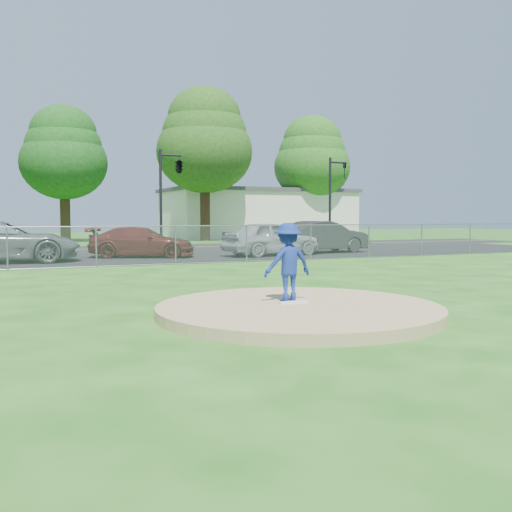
{
  "coord_description": "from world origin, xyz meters",
  "views": [
    {
      "loc": [
        -5.07,
        -9.47,
        1.88
      ],
      "look_at": [
        0.0,
        2.0,
        1.0
      ],
      "focal_mm": 40.0,
      "sensor_mm": 36.0,
      "label": 1
    }
  ],
  "objects_px": {
    "tree_center": "(64,152)",
    "pitcher": "(288,262)",
    "commercial_building": "(257,213)",
    "parked_car_pearl": "(271,238)",
    "parked_car_charcoal": "(323,237)",
    "parked_car_gray": "(2,242)",
    "traffic_signal_center": "(177,168)",
    "parked_car_darkred": "(142,242)",
    "traffic_signal_right": "(333,193)",
    "tree_far_right": "(312,157)",
    "tree_right": "(205,140)"
  },
  "relations": [
    {
      "from": "parked_car_darkred",
      "to": "parked_car_charcoal",
      "type": "relative_size",
      "value": 0.96
    },
    {
      "from": "parked_car_gray",
      "to": "parked_car_pearl",
      "type": "relative_size",
      "value": 1.25
    },
    {
      "from": "tree_far_right",
      "to": "traffic_signal_right",
      "type": "relative_size",
      "value": 1.92
    },
    {
      "from": "tree_right",
      "to": "parked_car_gray",
      "type": "bearing_deg",
      "value": -130.91
    },
    {
      "from": "pitcher",
      "to": "parked_car_charcoal",
      "type": "distance_m",
      "value": 18.19
    },
    {
      "from": "tree_far_right",
      "to": "pitcher",
      "type": "bearing_deg",
      "value": -120.07
    },
    {
      "from": "commercial_building",
      "to": "tree_right",
      "type": "relative_size",
      "value": 1.41
    },
    {
      "from": "pitcher",
      "to": "parked_car_darkred",
      "type": "bearing_deg",
      "value": -95.16
    },
    {
      "from": "traffic_signal_center",
      "to": "parked_car_charcoal",
      "type": "relative_size",
      "value": 1.13
    },
    {
      "from": "traffic_signal_right",
      "to": "parked_car_pearl",
      "type": "relative_size",
      "value": 1.17
    },
    {
      "from": "parked_car_pearl",
      "to": "parked_car_charcoal",
      "type": "distance_m",
      "value": 3.4
    },
    {
      "from": "parked_car_darkred",
      "to": "tree_center",
      "type": "bearing_deg",
      "value": 28.33
    },
    {
      "from": "tree_center",
      "to": "pitcher",
      "type": "bearing_deg",
      "value": -88.24
    },
    {
      "from": "parked_car_gray",
      "to": "parked_car_pearl",
      "type": "height_order",
      "value": "parked_car_gray"
    },
    {
      "from": "parked_car_charcoal",
      "to": "parked_car_pearl",
      "type": "bearing_deg",
      "value": 96.52
    },
    {
      "from": "tree_far_right",
      "to": "commercial_building",
      "type": "bearing_deg",
      "value": 143.13
    },
    {
      "from": "commercial_building",
      "to": "tree_far_right",
      "type": "distance_m",
      "value": 7.0
    },
    {
      "from": "parked_car_charcoal",
      "to": "tree_far_right",
      "type": "bearing_deg",
      "value": -34.96
    },
    {
      "from": "traffic_signal_center",
      "to": "parked_car_charcoal",
      "type": "distance_m",
      "value": 9.33
    },
    {
      "from": "pitcher",
      "to": "parked_car_gray",
      "type": "distance_m",
      "value": 16.01
    },
    {
      "from": "tree_right",
      "to": "traffic_signal_center",
      "type": "height_order",
      "value": "tree_right"
    },
    {
      "from": "tree_center",
      "to": "commercial_building",
      "type": "bearing_deg",
      "value": 13.24
    },
    {
      "from": "tree_far_right",
      "to": "parked_car_pearl",
      "type": "bearing_deg",
      "value": -123.97
    },
    {
      "from": "commercial_building",
      "to": "parked_car_gray",
      "type": "bearing_deg",
      "value": -133.44
    },
    {
      "from": "tree_center",
      "to": "traffic_signal_center",
      "type": "xyz_separation_m",
      "value": [
        4.97,
        -12.0,
        -1.86
      ]
    },
    {
      "from": "tree_right",
      "to": "tree_far_right",
      "type": "xyz_separation_m",
      "value": [
        11.0,
        3.0,
        -0.59
      ]
    },
    {
      "from": "commercial_building",
      "to": "tree_far_right",
      "type": "height_order",
      "value": "tree_far_right"
    },
    {
      "from": "pitcher",
      "to": "parked_car_darkred",
      "type": "distance_m",
      "value": 15.84
    },
    {
      "from": "commercial_building",
      "to": "tree_center",
      "type": "relative_size",
      "value": 1.67
    },
    {
      "from": "commercial_building",
      "to": "parked_car_darkred",
      "type": "height_order",
      "value": "commercial_building"
    },
    {
      "from": "tree_center",
      "to": "parked_car_pearl",
      "type": "height_order",
      "value": "tree_center"
    },
    {
      "from": "tree_right",
      "to": "traffic_signal_right",
      "type": "xyz_separation_m",
      "value": [
        5.24,
        -10.0,
        -4.29
      ]
    },
    {
      "from": "pitcher",
      "to": "parked_car_gray",
      "type": "xyz_separation_m",
      "value": [
        -5.19,
        15.15,
        -0.13
      ]
    },
    {
      "from": "traffic_signal_center",
      "to": "traffic_signal_right",
      "type": "distance_m",
      "value": 10.34
    },
    {
      "from": "parked_car_darkred",
      "to": "parked_car_charcoal",
      "type": "xyz_separation_m",
      "value": [
        9.2,
        -0.51,
        0.12
      ]
    },
    {
      "from": "traffic_signal_right",
      "to": "parked_car_darkred",
      "type": "bearing_deg",
      "value": -157.37
    },
    {
      "from": "traffic_signal_right",
      "to": "pitcher",
      "type": "relative_size",
      "value": 3.62
    },
    {
      "from": "commercial_building",
      "to": "parked_car_charcoal",
      "type": "xyz_separation_m",
      "value": [
        -6.16,
        -22.18,
        -1.34
      ]
    },
    {
      "from": "traffic_signal_center",
      "to": "parked_car_darkred",
      "type": "relative_size",
      "value": 1.18
    },
    {
      "from": "parked_car_darkred",
      "to": "parked_car_pearl",
      "type": "distance_m",
      "value": 6.04
    },
    {
      "from": "tree_right",
      "to": "parked_car_gray",
      "type": "xyz_separation_m",
      "value": [
        -14.16,
        -16.35,
        -6.81
      ]
    },
    {
      "from": "commercial_building",
      "to": "tree_far_right",
      "type": "xyz_separation_m",
      "value": [
        4.0,
        -3.0,
        4.9
      ]
    },
    {
      "from": "parked_car_gray",
      "to": "parked_car_darkred",
      "type": "height_order",
      "value": "parked_car_gray"
    },
    {
      "from": "tree_far_right",
      "to": "parked_car_gray",
      "type": "xyz_separation_m",
      "value": [
        -25.16,
        -19.35,
        -6.22
      ]
    },
    {
      "from": "parked_car_gray",
      "to": "parked_car_charcoal",
      "type": "bearing_deg",
      "value": -85.71
    },
    {
      "from": "commercial_building",
      "to": "parked_car_pearl",
      "type": "xyz_separation_m",
      "value": [
        -9.46,
        -22.98,
        -1.33
      ]
    },
    {
      "from": "tree_center",
      "to": "parked_car_charcoal",
      "type": "distance_m",
      "value": 21.91
    },
    {
      "from": "traffic_signal_right",
      "to": "parked_car_pearl",
      "type": "height_order",
      "value": "traffic_signal_right"
    },
    {
      "from": "tree_center",
      "to": "parked_car_charcoal",
      "type": "relative_size",
      "value": 1.99
    },
    {
      "from": "commercial_building",
      "to": "parked_car_pearl",
      "type": "distance_m",
      "value": 24.88
    }
  ]
}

